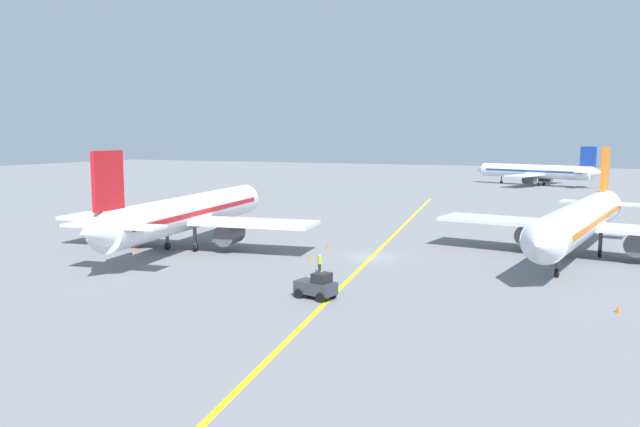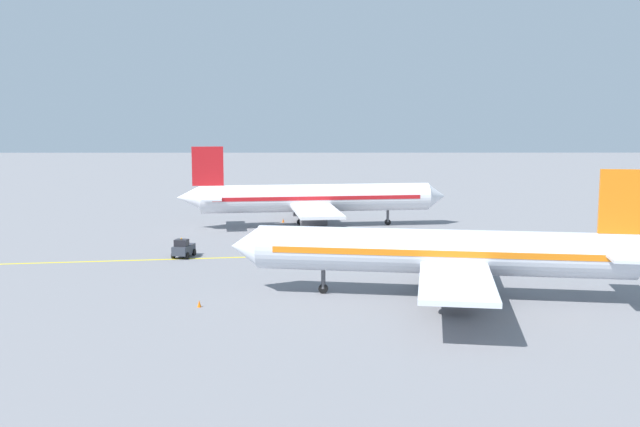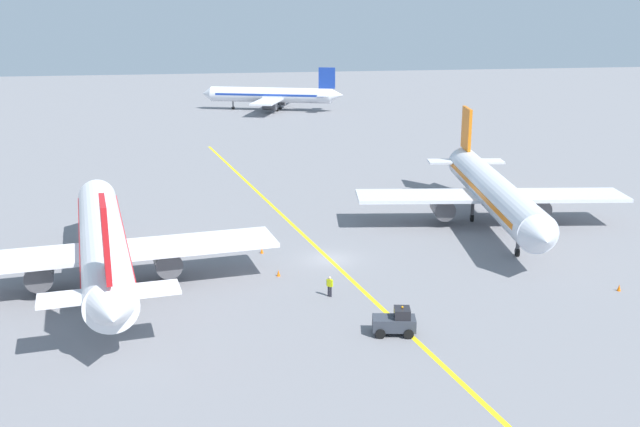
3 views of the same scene
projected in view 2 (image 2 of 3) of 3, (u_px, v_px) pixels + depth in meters
name	position (u px, v px, depth m)	size (l,w,h in m)	color
ground_plane	(342.00, 254.00, 79.17)	(400.00, 400.00, 0.00)	slate
apron_yellow_centreline	(342.00, 254.00, 79.17)	(0.40, 120.00, 0.01)	yellow
airplane_at_gate	(313.00, 199.00, 97.85)	(28.44, 35.52, 10.60)	white
airplane_adjacent_stand	(447.00, 253.00, 60.18)	(28.47, 35.48, 10.60)	silver
baggage_tug_dark	(183.00, 249.00, 77.52)	(3.24, 2.25, 2.11)	#333842
ground_crew_worker	(260.00, 243.00, 80.70)	(0.47, 0.41, 1.68)	#23232D
traffic_cone_near_nose	(283.00, 220.00, 102.01)	(0.32, 0.32, 0.55)	orange
traffic_cone_mid_apron	(366.00, 242.00, 84.97)	(0.32, 0.32, 0.55)	orange
traffic_cone_by_wingtip	(199.00, 304.00, 57.73)	(0.32, 0.32, 0.55)	orange
traffic_cone_far_edge	(310.00, 243.00, 84.19)	(0.32, 0.32, 0.55)	orange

